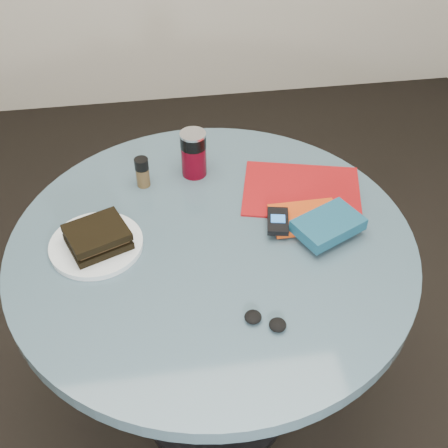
{
  "coord_description": "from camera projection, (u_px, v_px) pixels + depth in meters",
  "views": [
    {
      "loc": [
        -0.12,
        -0.98,
        1.71
      ],
      "look_at": [
        0.03,
        0.0,
        0.8
      ],
      "focal_mm": 45.0,
      "sensor_mm": 36.0,
      "label": 1
    }
  ],
  "objects": [
    {
      "name": "ground",
      "position": [
        215.0,
        400.0,
        1.88
      ],
      "size": [
        4.0,
        4.0,
        0.0
      ],
      "primitive_type": "plane",
      "color": "black",
      "rests_on": "ground"
    },
    {
      "name": "table",
      "position": [
        213.0,
        284.0,
        1.49
      ],
      "size": [
        1.0,
        1.0,
        0.75
      ],
      "color": "black",
      "rests_on": "ground"
    },
    {
      "name": "plate",
      "position": [
        96.0,
        245.0,
        1.35
      ],
      "size": [
        0.23,
        0.23,
        0.01
      ],
      "primitive_type": "cylinder",
      "rotation": [
        0.0,
        0.0,
        0.03
      ],
      "color": "white",
      "rests_on": "table"
    },
    {
      "name": "sandwich",
      "position": [
        98.0,
        237.0,
        1.33
      ],
      "size": [
        0.17,
        0.16,
        0.05
      ],
      "color": "black",
      "rests_on": "plate"
    },
    {
      "name": "soda_can",
      "position": [
        194.0,
        154.0,
        1.53
      ],
      "size": [
        0.07,
        0.07,
        0.13
      ],
      "color": "#5B0413",
      "rests_on": "table"
    },
    {
      "name": "pepper_grinder",
      "position": [
        142.0,
        172.0,
        1.51
      ],
      "size": [
        0.04,
        0.04,
        0.09
      ],
      "color": "#4E3C21",
      "rests_on": "table"
    },
    {
      "name": "magazine",
      "position": [
        301.0,
        191.0,
        1.51
      ],
      "size": [
        0.36,
        0.3,
        0.01
      ],
      "primitive_type": "cube",
      "rotation": [
        0.0,
        0.0,
        -0.25
      ],
      "color": "maroon",
      "rests_on": "table"
    },
    {
      "name": "red_book",
      "position": [
        305.0,
        218.0,
        1.42
      ],
      "size": [
        0.17,
        0.12,
        0.01
      ],
      "primitive_type": "cube",
      "rotation": [
        0.0,
        0.0,
        0.01
      ],
      "color": "#BF3D0F",
      "rests_on": "magazine"
    },
    {
      "name": "novel",
      "position": [
        328.0,
        225.0,
        1.36
      ],
      "size": [
        0.19,
        0.16,
        0.03
      ],
      "primitive_type": "cube",
      "rotation": [
        0.0,
        0.0,
        0.45
      ],
      "color": "navy",
      "rests_on": "red_book"
    },
    {
      "name": "mp3_player",
      "position": [
        278.0,
        221.0,
        1.39
      ],
      "size": [
        0.07,
        0.1,
        0.02
      ],
      "color": "black",
      "rests_on": "red_book"
    },
    {
      "name": "headphones",
      "position": [
        265.0,
        321.0,
        1.18
      ],
      "size": [
        0.1,
        0.08,
        0.02
      ],
      "color": "black",
      "rests_on": "table"
    }
  ]
}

